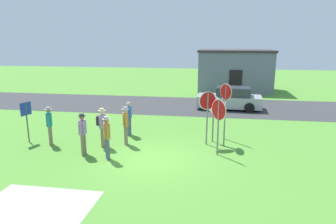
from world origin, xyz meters
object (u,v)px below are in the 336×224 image
Objects in this scene: person_holding_notes at (83,132)px; person_in_dark_shirt at (49,124)px; stop_sign_rear_left at (225,116)px; person_near_signs at (129,117)px; person_on_left at (102,125)px; stop_sign_far_back at (225,102)px; stop_sign_low_front at (213,111)px; stop_sign_tallest at (207,108)px; person_in_blue at (107,135)px; stop_sign_nearest at (218,117)px; person_in_teal at (126,123)px; parked_car_on_street at (230,99)px; info_panel_leftmost at (26,115)px.

person_in_dark_shirt is (-1.99, 0.93, 0.00)m from person_holding_notes.
person_in_dark_shirt is (-7.71, -1.08, -0.41)m from stop_sign_rear_left.
person_on_left reaches higher than person_near_signs.
person_near_signs is (-4.64, -0.15, -0.87)m from stop_sign_far_back.
stop_sign_low_front is 1.25× the size of person_on_left.
stop_sign_far_back is 6.55m from person_holding_notes.
stop_sign_rear_left is at bearing -5.43° from stop_sign_tallest.
person_in_blue is (-4.08, -2.81, -0.50)m from stop_sign_low_front.
stop_sign_tallest reaches higher than stop_sign_rear_left.
person_in_teal is (-4.08, 0.63, -0.63)m from stop_sign_nearest.
person_on_left is at bearing -159.99° from stop_sign_far_back.
stop_sign_rear_left is 1.10m from stop_sign_far_back.
stop_sign_nearest is 1.34× the size of person_holding_notes.
person_in_teal is (-3.60, -0.58, -0.70)m from stop_sign_tallest.
person_holding_notes is 1.00× the size of person_in_teal.
stop_sign_low_front is 1.66m from stop_sign_nearest.
stop_sign_tallest is (-0.26, -0.43, 0.19)m from stop_sign_low_front.
person_in_teal is at bearing -173.44° from stop_sign_rear_left.
person_in_dark_shirt is at bearing -132.96° from parked_car_on_street.
person_in_dark_shirt is 1.00× the size of person_in_teal.
person_in_dark_shirt is at bearing -172.05° from stop_sign_rear_left.
stop_sign_tallest is at bearing 12.54° from person_on_left.
person_in_dark_shirt is (-7.21, -1.58, -0.50)m from stop_sign_low_front.
person_in_teal is at bearing -165.37° from stop_sign_low_front.
stop_sign_far_back reaches higher than person_in_blue.
person_holding_notes is (-5.44, -0.87, -0.63)m from stop_sign_nearest.
person_near_signs is (-4.60, 0.86, -0.44)m from stop_sign_rear_left.
person_holding_notes is at bearing -111.30° from person_near_signs.
stop_sign_tallest is 4.70m from person_on_left.
person_on_left reaches higher than parked_car_on_street.
person_in_dark_shirt is (-3.13, 1.23, 0.00)m from person_in_blue.
person_in_dark_shirt is 1.29m from info_panel_leftmost.
person_holding_notes is 2.02m from person_in_teal.
stop_sign_far_back reaches higher than stop_sign_rear_left.
stop_sign_tallest is at bearing -121.34° from stop_sign_low_front.
person_in_blue reaches higher than parked_car_on_street.
stop_sign_rear_left is 1.17× the size of person_in_dark_shirt.
person_on_left is at bearing -123.83° from parked_car_on_street.
person_on_left is 1.03m from person_in_teal.
parked_car_on_street is 8.62m from person_near_signs.
person_holding_notes reaches higher than parked_car_on_street.
person_in_teal is at bearing -170.92° from stop_sign_tallest.
person_near_signs is at bearing 68.63° from person_on_left.
stop_sign_nearest reaches higher than info_panel_leftmost.
info_panel_leftmost is (-8.66, 0.28, -0.32)m from stop_sign_nearest.
person_holding_notes is at bearing -25.01° from person_in_dark_shirt.
stop_sign_low_front is 0.89× the size of stop_sign_tallest.
person_holding_notes is at bearing -19.64° from info_panel_leftmost.
stop_sign_tallest is at bearing -130.58° from stop_sign_far_back.
stop_sign_rear_left is at bearing 19.32° from person_holding_notes.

